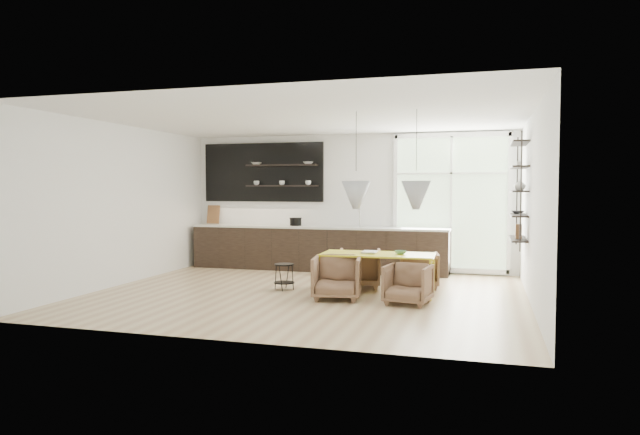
{
  "coord_description": "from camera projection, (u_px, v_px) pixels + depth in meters",
  "views": [
    {
      "loc": [
        2.84,
        -8.9,
        1.76
      ],
      "look_at": [
        0.06,
        0.6,
        1.24
      ],
      "focal_mm": 32.0,
      "sensor_mm": 36.0,
      "label": 1
    }
  ],
  "objects": [
    {
      "name": "room",
      "position": [
        355.0,
        204.0,
        10.23
      ],
      "size": [
        7.02,
        6.01,
        2.91
      ],
      "color": "#D0B98D",
      "rests_on": "ground"
    },
    {
      "name": "kitchen_run",
      "position": [
        313.0,
        242.0,
        12.15
      ],
      "size": [
        5.54,
        0.69,
        2.75
      ],
      "color": "black",
      "rests_on": "ground"
    },
    {
      "name": "right_shelving",
      "position": [
        519.0,
        194.0,
        9.51
      ],
      "size": [
        0.26,
        1.22,
        1.9
      ],
      "color": "black",
      "rests_on": "ground"
    },
    {
      "name": "dining_table",
      "position": [
        378.0,
        256.0,
        9.4
      ],
      "size": [
        1.87,
        0.89,
        0.67
      ],
      "rotation": [
        0.0,
        0.0,
        0.03
      ],
      "color": "yellow",
      "rests_on": "ground"
    },
    {
      "name": "armchair_back_left",
      "position": [
        360.0,
        268.0,
        10.09
      ],
      "size": [
        0.85,
        0.87,
        0.68
      ],
      "primitive_type": "imported",
      "rotation": [
        0.0,
        0.0,
        3.33
      ],
      "color": "brown",
      "rests_on": "ground"
    },
    {
      "name": "armchair_back_right",
      "position": [
        419.0,
        270.0,
        10.05
      ],
      "size": [
        0.77,
        0.78,
        0.63
      ],
      "primitive_type": "imported",
      "rotation": [
        0.0,
        0.0,
        3.29
      ],
      "color": "brown",
      "rests_on": "ground"
    },
    {
      "name": "armchair_front_left",
      "position": [
        337.0,
        277.0,
        8.98
      ],
      "size": [
        0.85,
        0.86,
        0.69
      ],
      "primitive_type": "imported",
      "rotation": [
        0.0,
        0.0,
        0.16
      ],
      "color": "brown",
      "rests_on": "ground"
    },
    {
      "name": "armchair_front_right",
      "position": [
        408.0,
        284.0,
        8.6
      ],
      "size": [
        0.73,
        0.75,
        0.61
      ],
      "primitive_type": "imported",
      "rotation": [
        0.0,
        0.0,
        -0.13
      ],
      "color": "brown",
      "rests_on": "ground"
    },
    {
      "name": "wire_stool",
      "position": [
        284.0,
        273.0,
        9.81
      ],
      "size": [
        0.36,
        0.36,
        0.45
      ],
      "rotation": [
        0.0,
        0.0,
        -0.03
      ],
      "color": "black",
      "rests_on": "ground"
    },
    {
      "name": "table_book",
      "position": [
        362.0,
        252.0,
        9.51
      ],
      "size": [
        0.26,
        0.34,
        0.03
      ],
      "primitive_type": "imported",
      "rotation": [
        0.0,
        0.0,
        0.05
      ],
      "color": "white",
      "rests_on": "dining_table"
    },
    {
      "name": "table_bowl",
      "position": [
        401.0,
        252.0,
        9.32
      ],
      "size": [
        0.22,
        0.22,
        0.06
      ],
      "primitive_type": "imported",
      "rotation": [
        0.0,
        0.0,
        0.23
      ],
      "color": "#4F7F5A",
      "rests_on": "dining_table"
    }
  ]
}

